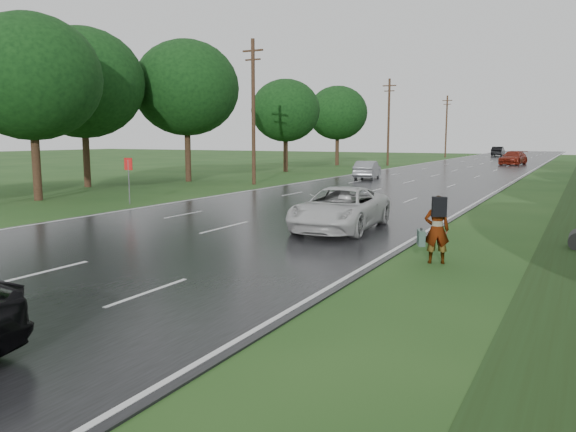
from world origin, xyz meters
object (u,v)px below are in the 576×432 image
(road_sign, at_px, (129,171))
(white_pickup, at_px, (340,208))
(pedestrian, at_px, (436,229))
(silver_sedan, at_px, (367,170))

(road_sign, relative_size, white_pickup, 0.43)
(road_sign, bearing_deg, white_pickup, -10.98)
(pedestrian, relative_size, silver_sedan, 0.42)
(road_sign, relative_size, silver_sedan, 0.53)
(pedestrian, bearing_deg, silver_sedan, -88.38)
(road_sign, relative_size, pedestrian, 1.27)
(road_sign, bearing_deg, pedestrian, -20.25)
(pedestrian, height_order, silver_sedan, pedestrian)
(white_pickup, height_order, silver_sedan, white_pickup)
(silver_sedan, bearing_deg, white_pickup, 98.67)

